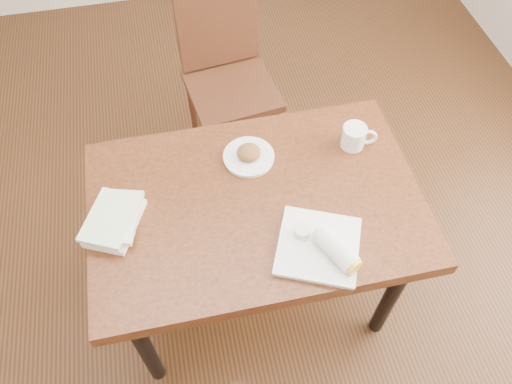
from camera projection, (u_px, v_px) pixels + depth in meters
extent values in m
cube|color=#472814|center=(256.00, 289.00, 2.39)|extent=(4.00, 5.00, 0.01)
cube|color=brown|center=(256.00, 205.00, 1.80)|extent=(1.19, 0.79, 0.06)
cylinder|color=black|center=(144.00, 346.00, 1.88)|extent=(0.06, 0.06, 0.69)
cylinder|color=black|center=(392.00, 295.00, 2.00)|extent=(0.06, 0.06, 0.69)
cylinder|color=black|center=(133.00, 218.00, 2.22)|extent=(0.06, 0.06, 0.69)
cylinder|color=black|center=(346.00, 180.00, 2.34)|extent=(0.06, 0.06, 0.69)
cylinder|color=#472214|center=(254.00, 95.00, 2.84)|extent=(0.04, 0.04, 0.45)
cylinder|color=#472214|center=(193.00, 110.00, 2.77)|extent=(0.04, 0.04, 0.45)
cylinder|color=#472214|center=(277.00, 140.00, 2.64)|extent=(0.04, 0.04, 0.45)
cylinder|color=#472214|center=(212.00, 157.00, 2.57)|extent=(0.04, 0.04, 0.45)
cube|color=#472214|center=(232.00, 91.00, 2.51)|extent=(0.47, 0.47, 0.04)
cube|color=#472214|center=(217.00, 25.00, 2.40)|extent=(0.40, 0.09, 0.45)
cylinder|color=white|center=(249.00, 158.00, 1.89)|extent=(0.19, 0.19, 0.01)
cylinder|color=white|center=(249.00, 156.00, 1.88)|extent=(0.19, 0.19, 0.01)
ellipsoid|color=#B27538|center=(249.00, 152.00, 1.86)|extent=(0.11, 0.11, 0.05)
cylinder|color=white|center=(354.00, 137.00, 1.89)|extent=(0.09, 0.09, 0.09)
torus|color=white|center=(368.00, 137.00, 1.89)|extent=(0.08, 0.03, 0.07)
cylinder|color=tan|center=(355.00, 129.00, 1.86)|extent=(0.08, 0.08, 0.01)
cylinder|color=#F2E5CC|center=(355.00, 128.00, 1.86)|extent=(0.06, 0.06, 0.00)
cube|color=white|center=(318.00, 247.00, 1.66)|extent=(0.34, 0.34, 0.02)
cube|color=white|center=(318.00, 245.00, 1.65)|extent=(0.35, 0.35, 0.01)
cylinder|color=white|center=(336.00, 248.00, 1.60)|extent=(0.13, 0.18, 0.07)
cylinder|color=yellow|center=(353.00, 266.00, 1.57)|extent=(0.06, 0.05, 0.06)
cylinder|color=silver|center=(302.00, 231.00, 1.66)|extent=(0.06, 0.06, 0.03)
cylinder|color=red|center=(303.00, 229.00, 1.65)|extent=(0.05, 0.05, 0.01)
cube|color=white|center=(115.00, 223.00, 1.71)|extent=(0.23, 0.26, 0.02)
cube|color=silver|center=(117.00, 216.00, 1.70)|extent=(0.20, 0.25, 0.02)
cube|color=#B0D890|center=(111.00, 218.00, 1.68)|extent=(0.23, 0.26, 0.02)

